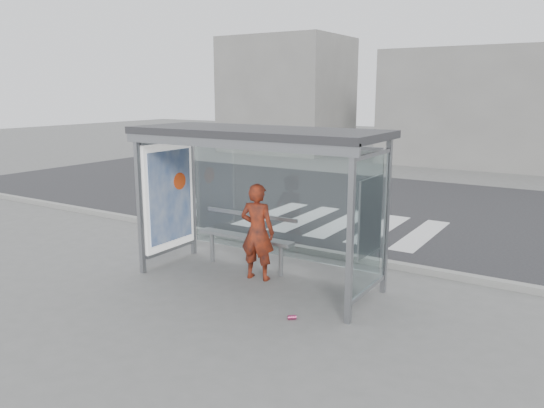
{
  "coord_description": "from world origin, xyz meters",
  "views": [
    {
      "loc": [
        4.79,
        -7.17,
        3.2
      ],
      "look_at": [
        0.18,
        0.2,
        1.35
      ],
      "focal_mm": 35.0,
      "sensor_mm": 36.0,
      "label": 1
    }
  ],
  "objects_px": {
    "bench": "(246,237)",
    "person": "(257,232)",
    "soda_can": "(292,317)",
    "bus_shelter": "(240,165)"
  },
  "relations": [
    {
      "from": "bus_shelter",
      "to": "person",
      "type": "distance_m",
      "value": 1.18
    },
    {
      "from": "bus_shelter",
      "to": "soda_can",
      "type": "distance_m",
      "value": 2.77
    },
    {
      "from": "bus_shelter",
      "to": "bench",
      "type": "xyz_separation_m",
      "value": [
        -0.21,
        0.44,
        -1.39
      ]
    },
    {
      "from": "person",
      "to": "bench",
      "type": "height_order",
      "value": "person"
    },
    {
      "from": "soda_can",
      "to": "bench",
      "type": "bearing_deg",
      "value": 140.7
    },
    {
      "from": "bench",
      "to": "person",
      "type": "bearing_deg",
      "value": -35.94
    },
    {
      "from": "person",
      "to": "soda_can",
      "type": "relative_size",
      "value": 14.06
    },
    {
      "from": "soda_can",
      "to": "bus_shelter",
      "type": "bearing_deg",
      "value": 146.87
    },
    {
      "from": "bus_shelter",
      "to": "bench",
      "type": "distance_m",
      "value": 1.47
    },
    {
      "from": "bus_shelter",
      "to": "person",
      "type": "relative_size",
      "value": 2.52
    }
  ]
}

